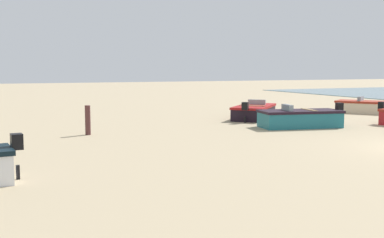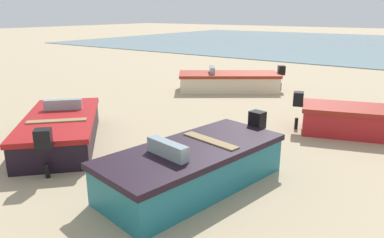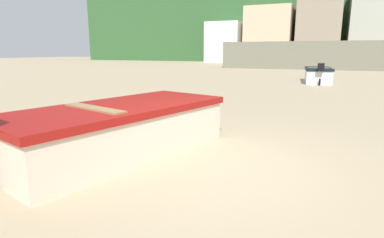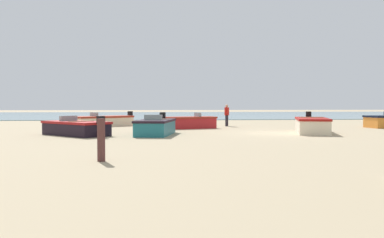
{
  "view_description": "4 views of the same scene",
  "coord_description": "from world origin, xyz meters",
  "px_view_note": "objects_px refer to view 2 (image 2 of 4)",
  "views": [
    {
      "loc": [
        -11.41,
        14.11,
        2.82
      ],
      "look_at": [
        6.59,
        6.29,
        0.7
      ],
      "focal_mm": 44.24,
      "sensor_mm": 36.0,
      "label": 1
    },
    {
      "loc": [
        3.34,
        5.82,
        3.33
      ],
      "look_at": [
        8.22,
        -1.13,
        0.79
      ],
      "focal_mm": 33.72,
      "sensor_mm": 36.0,
      "label": 2
    },
    {
      "loc": [
        1.46,
        -4.56,
        1.77
      ],
      "look_at": [
        -0.43,
        -0.06,
        0.73
      ],
      "focal_mm": 29.6,
      "sensor_mm": 36.0,
      "label": 3
    },
    {
      "loc": [
        6.82,
        22.04,
        1.69
      ],
      "look_at": [
        4.76,
        -3.73,
        0.68
      ],
      "focal_mm": 37.48,
      "sensor_mm": 36.0,
      "label": 4
    }
  ],
  "objects_px": {
    "boat_cream_2": "(229,81)",
    "boat_teal_5": "(194,166)",
    "boat_red_3": "(367,121)",
    "boat_black_6": "(61,129)"
  },
  "relations": [
    {
      "from": "boat_cream_2",
      "to": "boat_teal_5",
      "type": "distance_m",
      "value": 9.25
    },
    {
      "from": "boat_cream_2",
      "to": "boat_teal_5",
      "type": "relative_size",
      "value": 1.06
    },
    {
      "from": "boat_cream_2",
      "to": "boat_red_3",
      "type": "distance_m",
      "value": 6.86
    },
    {
      "from": "boat_black_6",
      "to": "boat_teal_5",
      "type": "bearing_deg",
      "value": -46.0
    },
    {
      "from": "boat_black_6",
      "to": "boat_red_3",
      "type": "bearing_deg",
      "value": -6.57
    },
    {
      "from": "boat_teal_5",
      "to": "boat_cream_2",
      "type": "bearing_deg",
      "value": -54.07
    },
    {
      "from": "boat_red_3",
      "to": "boat_teal_5",
      "type": "xyz_separation_m",
      "value": [
        2.19,
        5.28,
        0.01
      ]
    },
    {
      "from": "boat_cream_2",
      "to": "boat_teal_5",
      "type": "xyz_separation_m",
      "value": [
        -3.94,
        8.37,
        0.03
      ]
    },
    {
      "from": "boat_red_3",
      "to": "boat_black_6",
      "type": "height_order",
      "value": "boat_red_3"
    },
    {
      "from": "boat_teal_5",
      "to": "boat_black_6",
      "type": "relative_size",
      "value": 1.04
    }
  ]
}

